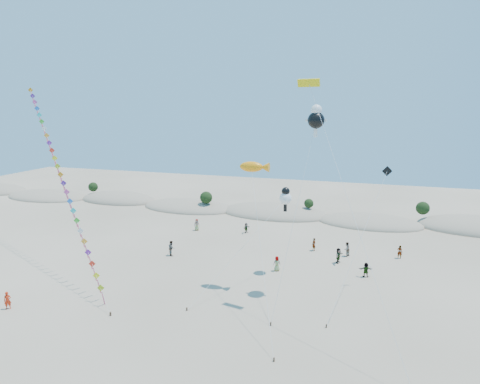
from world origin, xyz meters
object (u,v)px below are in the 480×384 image
(fish_kite, at_px, (255,167))
(parafoil_kite, at_px, (311,90))
(kite_train, at_px, (59,172))
(flyer_foreground, at_px, (8,300))

(fish_kite, relative_size, parafoil_kite, 0.64)
(kite_train, distance_m, flyer_foreground, 15.32)
(parafoil_kite, bearing_deg, flyer_foreground, -158.39)
(parafoil_kite, bearing_deg, fish_kite, 159.75)
(kite_train, xyz_separation_m, fish_kite, (22.90, 1.13, 1.40))
(flyer_foreground, bearing_deg, kite_train, 64.99)
(parafoil_kite, xyz_separation_m, flyer_foreground, (-25.72, -10.19, -18.90))
(fish_kite, xyz_separation_m, parafoil_kite, (5.62, -2.08, 7.36))
(parafoil_kite, relative_size, flyer_foreground, 12.41)
(fish_kite, height_order, flyer_foreground, fish_kite)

